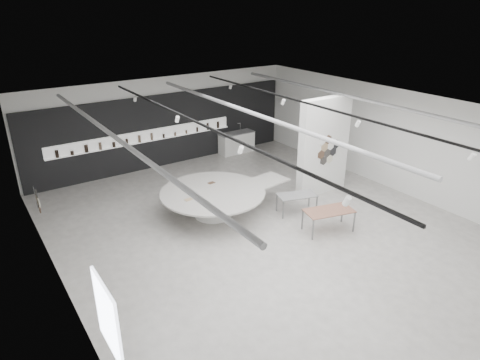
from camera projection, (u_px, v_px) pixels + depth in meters
room at (261, 168)px, 12.82m from camera, size 12.02×14.02×3.82m
back_wall_display at (164, 131)px, 18.31m from camera, size 11.80×0.27×3.10m
partition_column at (324, 147)px, 15.54m from camera, size 2.20×0.38×3.60m
display_island at (215, 199)px, 14.30m from camera, size 4.76×3.88×0.90m
sample_table_wood at (329, 212)px, 13.28m from camera, size 1.66×1.12×0.71m
sample_table_stone at (297, 196)px, 14.44m from camera, size 1.43×1.00×0.67m
kitchen_counter at (237, 142)px, 20.17m from camera, size 1.72×0.68×1.36m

